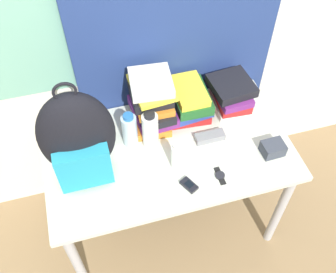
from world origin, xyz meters
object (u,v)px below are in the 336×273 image
object	(u,v)px
water_bottle	(130,130)
sunglasses_case	(210,137)
wristwatch	(220,176)
backpack	(78,139)
book_stack_center	(189,101)
book_stack_left	(152,102)
book_stack_right	(231,93)
sports_bottle	(150,130)
camera_pouch	(273,148)
cell_phone	(189,185)
sunscreen_bottle	(175,156)

from	to	relation	value
water_bottle	sunglasses_case	size ratio (longest dim) A/B	1.35
water_bottle	wristwatch	bearing A→B (deg)	-41.43
backpack	book_stack_center	size ratio (longest dim) A/B	2.15
water_bottle	sunglasses_case	world-z (taller)	water_bottle
book_stack_left	book_stack_right	bearing A→B (deg)	0.19
sports_bottle	camera_pouch	distance (m)	0.61
sports_bottle	water_bottle	bearing A→B (deg)	157.81
backpack	book_stack_center	bearing A→B (deg)	20.94
sports_bottle	cell_phone	world-z (taller)	sports_bottle
book_stack_center	water_bottle	size ratio (longest dim) A/B	1.29
book_stack_center	book_stack_right	distance (m)	0.23
cell_phone	water_bottle	bearing A→B (deg)	121.52
book_stack_left	book_stack_right	world-z (taller)	book_stack_left
water_bottle	sports_bottle	distance (m)	0.10
sports_bottle	camera_pouch	bearing A→B (deg)	-21.19
water_bottle	book_stack_right	bearing A→B (deg)	10.53
book_stack_right	sunscreen_bottle	size ratio (longest dim) A/B	1.72
book_stack_right	water_bottle	bearing A→B (deg)	-169.47
book_stack_left	sports_bottle	bearing A→B (deg)	-107.48
sunglasses_case	wristwatch	distance (m)	0.23
sports_bottle	sunscreen_bottle	world-z (taller)	sports_bottle
book_stack_left	cell_phone	bearing A→B (deg)	-81.84
sunscreen_bottle	book_stack_right	bearing A→B (deg)	37.69
backpack	sports_bottle	world-z (taller)	backpack
camera_pouch	wristwatch	distance (m)	0.30
sunscreen_bottle	sunglasses_case	distance (m)	0.25
water_bottle	cell_phone	world-z (taller)	water_bottle
book_stack_left	water_bottle	xyz separation A→B (m)	(-0.14, -0.11, -0.05)
book_stack_left	wristwatch	xyz separation A→B (m)	(0.22, -0.42, -0.14)
book_stack_left	book_stack_right	distance (m)	0.44
sunglasses_case	wristwatch	size ratio (longest dim) A/B	1.49
book_stack_left	book_stack_center	world-z (taller)	book_stack_left
book_stack_left	sports_bottle	size ratio (longest dim) A/B	1.36
cell_phone	camera_pouch	bearing A→B (deg)	9.13
book_stack_left	sunscreen_bottle	bearing A→B (deg)	-83.67
water_bottle	camera_pouch	xyz separation A→B (m)	(0.66, -0.26, -0.06)
backpack	book_stack_right	world-z (taller)	backpack
sunglasses_case	camera_pouch	world-z (taller)	camera_pouch
book_stack_left	wristwatch	size ratio (longest dim) A/B	3.06
sunscreen_bottle	wristwatch	size ratio (longest dim) A/B	1.64
book_stack_right	sunscreen_bottle	bearing A→B (deg)	-142.31
book_stack_center	cell_phone	bearing A→B (deg)	-107.36
book_stack_center	water_bottle	world-z (taller)	water_bottle
sunscreen_bottle	camera_pouch	bearing A→B (deg)	-6.47
backpack	book_stack_center	xyz separation A→B (m)	(0.58, 0.22, -0.15)
sports_bottle	sunglasses_case	world-z (taller)	sports_bottle
book_stack_center	sunscreen_bottle	distance (m)	0.36
sunscreen_bottle	wristwatch	world-z (taller)	sunscreen_bottle
backpack	camera_pouch	world-z (taller)	backpack
book_stack_right	water_bottle	size ratio (longest dim) A/B	1.40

